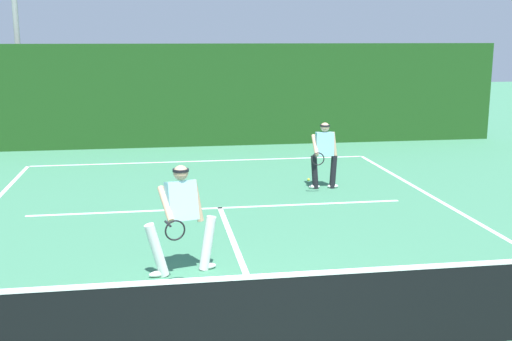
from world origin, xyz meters
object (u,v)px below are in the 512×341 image
object	(u,v)px
tennis_ball	(309,180)
player_far	(324,153)
player_near	(182,215)
light_pole	(15,5)

from	to	relation	value
tennis_ball	player_far	bearing A→B (deg)	-79.32
player_near	light_pole	xyz separation A→B (m)	(-4.65, 12.95, 3.54)
light_pole	player_far	bearing A→B (deg)	-44.61
tennis_ball	player_near	bearing A→B (deg)	-120.03
player_far	tennis_ball	world-z (taller)	player_far
player_near	light_pole	size ratio (longest dim) A/B	0.23
tennis_ball	light_pole	size ratio (longest dim) A/B	0.01
player_near	player_far	world-z (taller)	player_near
player_far	light_pole	xyz separation A→B (m)	(-8.13, 8.02, 3.60)
player_far	tennis_ball	bearing A→B (deg)	-76.38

